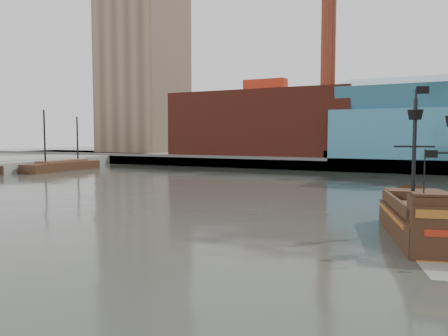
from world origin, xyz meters
The scene contains 7 objects.
ground centered at (0.00, 0.00, 0.00)m, with size 400.00×400.00×0.00m, color #272A25.
promenade_far centered at (0.00, 92.00, 1.00)m, with size 220.00×60.00×2.00m, color slate.
seawall centered at (0.00, 62.50, 1.30)m, with size 220.00×1.00×2.60m, color #4C4C49.
pier centered at (-58.00, 30.00, 1.00)m, with size 6.00×40.00×2.00m, color slate.
skyline centered at (5.21, 84.56, 24.55)m, with size 149.00×45.00×62.00m.
pirate_ship centered at (14.47, 8.20, 1.00)m, with size 8.02×15.44×11.08m.
docked_vessel centered at (-53.12, 40.20, 0.79)m, with size 5.58×18.54×12.42m.
Camera 1 is at (15.00, -23.57, 6.87)m, focal length 35.00 mm.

